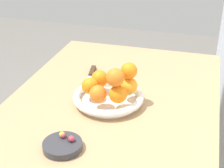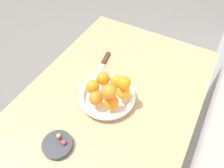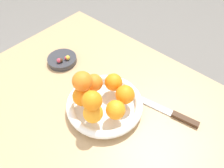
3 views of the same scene
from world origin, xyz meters
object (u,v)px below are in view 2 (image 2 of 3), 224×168
orange_5 (117,81)px  orange_6 (124,83)px  dining_table (111,108)px  orange_1 (93,87)px  candy_ball_1 (64,142)px  candy_dish (58,145)px  orange_2 (96,98)px  candy_ball_3 (58,136)px  orange_7 (109,92)px  orange_3 (111,102)px  orange_0 (103,78)px  knife (102,66)px  candy_ball_2 (63,141)px  fruit_bowl (107,96)px  candy_ball_0 (59,137)px  orange_4 (123,93)px

orange_5 → orange_6: 0.09m
dining_table → orange_1: size_ratio=18.35×
dining_table → candy_ball_1: bearing=-7.9°
candy_dish → orange_2: orange_2 is taller
candy_ball_1 → orange_1: bearing=-173.3°
candy_ball_3 → orange_7: bearing=153.6°
dining_table → orange_3: bearing=29.8°
dining_table → orange_0: bearing=-115.9°
orange_7 → knife: orange_7 is taller
orange_6 → candy_ball_1: orange_6 is taller
orange_0 → candy_ball_3: orange_0 is taller
orange_7 → knife: (-0.22, -0.17, -0.13)m
candy_ball_2 → knife: 0.45m
orange_7 → fruit_bowl: bearing=-142.0°
knife → orange_2: bearing=25.5°
candy_dish → orange_3: size_ratio=1.86×
orange_1 → dining_table: bearing=116.9°
candy_ball_0 → candy_ball_3: candy_ball_3 is taller
orange_3 → knife: (-0.22, -0.18, -0.07)m
orange_7 → orange_5: bearing=-168.8°
candy_ball_3 → candy_dish: bearing=22.8°
dining_table → orange_7: 0.23m
fruit_bowl → orange_3: bearing=44.7°
orange_1 → orange_4: size_ratio=0.99×
orange_4 → orange_5: bearing=-129.2°
orange_1 → orange_7: 0.12m
fruit_bowl → orange_1: size_ratio=4.26×
candy_ball_0 → candy_ball_3: size_ratio=0.85×
orange_3 → orange_5: 0.12m
orange_7 → knife: size_ratio=0.24×
candy_dish → orange_0: 0.34m
orange_4 → orange_1: bearing=-75.3°
orange_1 → knife: 0.21m
candy_dish → candy_ball_2: size_ratio=6.88×
orange_5 → knife: size_ratio=0.23×
dining_table → orange_5: size_ratio=18.19×
candy_dish → orange_3: (-0.24, 0.10, 0.06)m
orange_7 → candy_ball_2: 0.26m
candy_ball_1 → candy_dish: bearing=-60.4°
dining_table → orange_2: bearing=-17.6°
fruit_bowl → orange_5: (-0.06, 0.02, 0.05)m
candy_ball_2 → candy_ball_3: (-0.01, -0.03, 0.00)m
knife → candy_ball_0: bearing=8.6°
candy_ball_0 → candy_ball_2: 0.03m
candy_ball_0 → knife: (-0.43, -0.07, -0.02)m
dining_table → orange_6: bearing=90.1°
orange_2 → orange_0: bearing=-165.4°
orange_2 → orange_6: bearing=133.9°
candy_ball_1 → dining_table: bearing=172.1°
candy_ball_0 → candy_dish: bearing=17.0°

